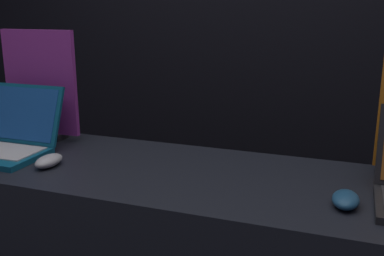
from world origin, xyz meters
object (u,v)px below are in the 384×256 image
Objects in this scene: laptop_front at (8,138)px; promo_stand_front at (41,88)px; mouse_front at (49,161)px; mouse_back at (346,199)px.

promo_stand_front reaches higher than laptop_front.
laptop_front is at bearing 161.99° from mouse_front.
promo_stand_front reaches higher than mouse_front.
promo_stand_front is (-0.24, 0.28, 0.19)m from mouse_front.
promo_stand_front is at bearing 90.00° from laptop_front.
laptop_front reaches higher than mouse_back.
mouse_back is at bearing -13.22° from promo_stand_front.
mouse_front is 0.94m from mouse_back.
mouse_front is at bearing -179.53° from mouse_back.
mouse_back is (0.94, 0.01, -0.00)m from mouse_front.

